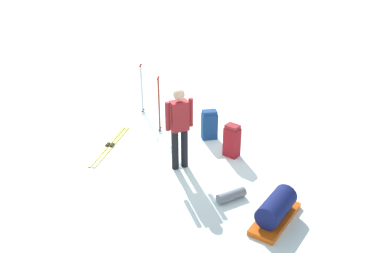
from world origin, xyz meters
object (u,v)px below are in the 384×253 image
at_px(skier_standing, 179,125).
at_px(sleeping_mat_rolled, 231,195).
at_px(ski_pair_near, 110,145).
at_px(ski_poles_planted_near, 159,102).
at_px(ski_poles_planted_far, 142,86).
at_px(backpack_large_dark, 209,125).
at_px(backpack_bright, 232,141).
at_px(gear_sled, 276,210).

distance_m(skier_standing, sleeping_mat_rolled, 1.69).
bearing_deg(skier_standing, ski_pair_near, 80.23).
bearing_deg(ski_poles_planted_near, ski_pair_near, 143.57).
bearing_deg(ski_poles_planted_near, ski_poles_planted_far, 44.96).
xyz_separation_m(backpack_large_dark, ski_poles_planted_far, (0.79, 2.04, 0.38)).
xyz_separation_m(ski_pair_near, ski_poles_planted_far, (1.87, 0.08, 0.71)).
relative_size(skier_standing, ski_poles_planted_near, 1.25).
distance_m(skier_standing, backpack_bright, 1.32).
relative_size(backpack_bright, gear_sled, 0.58).
distance_m(ski_poles_planted_far, sleeping_mat_rolled, 4.31).
relative_size(gear_sled, sleeping_mat_rolled, 2.28).
xyz_separation_m(ski_pair_near, backpack_bright, (0.49, -2.64, 0.34)).
bearing_deg(ski_pair_near, backpack_bright, -79.50).
xyz_separation_m(skier_standing, gear_sled, (-1.06, -2.10, -0.73)).
bearing_deg(backpack_large_dark, ski_poles_planted_far, 68.86).
bearing_deg(backpack_bright, backpack_large_dark, 48.83).
bearing_deg(ski_poles_planted_far, sleeping_mat_rolled, -132.97).
xyz_separation_m(ski_poles_planted_near, gear_sled, (-2.39, -3.12, -0.53)).
height_order(ski_pair_near, ski_poles_planted_near, ski_poles_planted_near).
bearing_deg(ski_pair_near, ski_poles_planted_near, -36.43).
height_order(gear_sled, sleeping_mat_rolled, gear_sled).
xyz_separation_m(skier_standing, ski_poles_planted_near, (1.34, 1.02, -0.20)).
distance_m(skier_standing, ski_poles_planted_near, 1.69).
bearing_deg(gear_sled, backpack_bright, 33.77).
distance_m(ski_pair_near, ski_poles_planted_far, 2.01).
bearing_deg(backpack_large_dark, backpack_bright, -131.17).
bearing_deg(gear_sled, ski_pair_near, 70.66).
bearing_deg(skier_standing, ski_poles_planted_near, 37.24).
distance_m(ski_poles_planted_near, gear_sled, 3.97).
relative_size(backpack_bright, ski_poles_planted_near, 0.53).
bearing_deg(ski_poles_planted_near, sleeping_mat_rolled, -132.17).
bearing_deg(skier_standing, backpack_bright, -47.36).
bearing_deg(backpack_bright, skier_standing, 132.64).
bearing_deg(ski_pair_near, backpack_large_dark, -61.10).
bearing_deg(gear_sled, backpack_large_dark, 38.09).
height_order(backpack_large_dark, gear_sled, backpack_large_dark).
distance_m(backpack_large_dark, gear_sled, 3.11).
bearing_deg(sleeping_mat_rolled, ski_pair_near, 71.26).
height_order(ski_poles_planted_near, gear_sled, ski_poles_planted_near).
distance_m(ski_pair_near, gear_sled, 4.12).
relative_size(ski_pair_near, ski_poles_planted_near, 1.39).
distance_m(backpack_large_dark, ski_poles_planted_near, 1.27).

